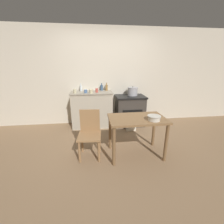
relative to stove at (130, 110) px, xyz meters
The scene contains 16 objects.
ground_plane 1.45m from the stove, 115.06° to the right, with size 14.00×14.00×0.00m, color #896B4C.
wall_back 1.10m from the stove, 151.50° to the left, with size 8.00×0.07×2.55m.
counter_cabinet 1.03m from the stove, behind, with size 1.07×0.57×0.94m.
stove is the anchor object (origin of this frame).
work_table 1.50m from the stove, 99.33° to the right, with size 0.99×0.63×0.73m.
chair 1.75m from the stove, 128.05° to the right, with size 0.43×0.43×0.85m.
flour_sack 0.46m from the stove, 98.48° to the right, with size 0.23×0.16×0.39m, color beige.
stock_pot 0.52m from the stove, 35.59° to the left, with size 0.27×0.27×0.25m.
mixing_bowl_large 1.67m from the stove, 89.96° to the right, with size 0.22×0.22×0.08m.
bottle_far_left 0.99m from the stove, 165.11° to the left, with size 0.08×0.08×0.20m.
bottle_left 0.89m from the stove, 166.09° to the left, with size 0.07×0.07×0.21m.
bottle_mid_left 1.45m from the stove, behind, with size 0.06×0.06×0.21m.
cup_center_left 1.21m from the stove, behind, with size 0.09×0.09×0.10m, color beige.
cup_center 1.55m from the stove, behind, with size 0.07×0.07×0.10m, color beige.
cup_center_right 1.31m from the stove, behind, with size 0.08×0.08×0.08m, color #4C6B99.
cup_mid_right 1.07m from the stove, behind, with size 0.07×0.07×0.10m, color #B74C42.
Camera 1 is at (-0.40, -2.60, 1.63)m, focal length 24.00 mm.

